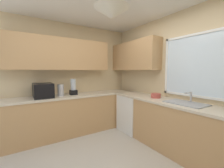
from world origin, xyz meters
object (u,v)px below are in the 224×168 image
(microwave, at_px, (43,90))
(kettle, at_px, (61,90))
(blender_appliance, at_px, (73,88))
(dishwasher, at_px, (134,113))
(sink_assembly, at_px, (186,103))
(bowl, at_px, (156,96))

(microwave, relative_size, kettle, 1.91)
(blender_appliance, bearing_deg, dishwasher, 62.17)
(dishwasher, height_order, kettle, kettle)
(microwave, height_order, sink_assembly, microwave)
(blender_appliance, bearing_deg, bowl, 44.97)
(dishwasher, distance_m, bowl, 0.80)
(dishwasher, height_order, bowl, bowl)
(dishwasher, bearing_deg, bowl, 2.76)
(microwave, relative_size, blender_appliance, 1.33)
(dishwasher, distance_m, microwave, 2.08)
(sink_assembly, height_order, blender_appliance, blender_appliance)
(microwave, distance_m, kettle, 0.35)
(sink_assembly, xyz_separation_m, blender_appliance, (-1.90, -1.29, 0.15))
(kettle, height_order, blender_appliance, blender_appliance)
(microwave, xyz_separation_m, sink_assembly, (1.90, 1.92, -0.13))
(kettle, relative_size, sink_assembly, 0.41)
(microwave, xyz_separation_m, blender_appliance, (0.00, 0.63, 0.02))
(dishwasher, height_order, sink_assembly, sink_assembly)
(dishwasher, relative_size, microwave, 1.75)
(microwave, relative_size, sink_assembly, 0.77)
(kettle, relative_size, bowl, 1.31)
(blender_appliance, bearing_deg, kettle, -85.99)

